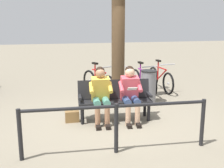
% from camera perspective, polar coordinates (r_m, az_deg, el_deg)
% --- Properties ---
extents(ground_plane, '(40.00, 40.00, 0.00)m').
position_cam_1_polar(ground_plane, '(6.42, 0.68, -7.20)').
color(ground_plane, gray).
extents(bench, '(1.63, 0.60, 0.87)m').
position_cam_1_polar(bench, '(6.38, 0.48, -2.56)').
color(bench, black).
rests_on(bench, ground).
extents(person_reading, '(0.51, 0.79, 1.20)m').
position_cam_1_polar(person_reading, '(6.24, 3.63, -1.44)').
color(person_reading, '#D84C59').
rests_on(person_reading, ground).
extents(person_companion, '(0.51, 0.79, 1.20)m').
position_cam_1_polar(person_companion, '(6.14, -2.23, -1.65)').
color(person_companion, gold).
rests_on(person_companion, ground).
extents(handbag, '(0.30, 0.14, 0.24)m').
position_cam_1_polar(handbag, '(6.35, -7.88, -6.40)').
color(handbag, olive).
rests_on(handbag, ground).
extents(tree_trunk, '(0.34, 0.34, 3.53)m').
position_cam_1_polar(tree_trunk, '(7.53, 1.23, 9.55)').
color(tree_trunk, '#4C3823').
rests_on(tree_trunk, ground).
extents(litter_bin, '(0.41, 0.41, 0.88)m').
position_cam_1_polar(litter_bin, '(7.66, 7.21, -0.53)').
color(litter_bin, slate).
rests_on(litter_bin, ground).
extents(bicycle_red, '(0.48, 1.68, 0.94)m').
position_cam_1_polar(bicycle_red, '(9.07, 9.53, 0.97)').
color(bicycle_red, black).
rests_on(bicycle_red, ground).
extents(bicycle_purple, '(0.48, 1.67, 0.94)m').
position_cam_1_polar(bicycle_purple, '(8.59, 6.12, 0.42)').
color(bicycle_purple, black).
rests_on(bicycle_purple, ground).
extents(bicycle_silver, '(0.48, 1.68, 0.94)m').
position_cam_1_polar(bicycle_silver, '(8.56, 1.23, 0.43)').
color(bicycle_silver, black).
rests_on(bicycle_silver, ground).
extents(bicycle_black, '(0.76, 1.56, 0.94)m').
position_cam_1_polar(bicycle_black, '(8.45, -2.65, 0.26)').
color(bicycle_black, black).
rests_on(bicycle_black, ground).
extents(railing_fence, '(3.13, 0.20, 0.85)m').
position_cam_1_polar(railing_fence, '(4.76, 0.85, -6.92)').
color(railing_fence, black).
rests_on(railing_fence, ground).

